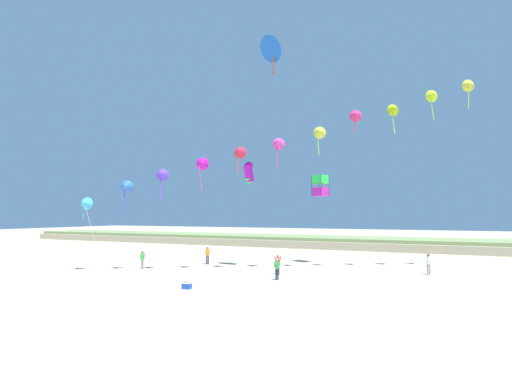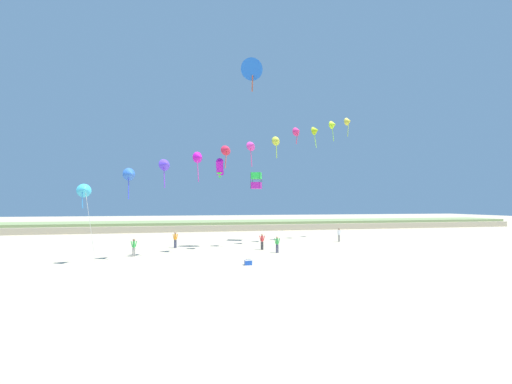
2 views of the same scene
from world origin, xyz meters
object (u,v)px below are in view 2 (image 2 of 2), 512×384
large_kite_low_lead (252,69)px  person_near_left (175,239)px  person_mid_center (134,246)px  person_far_right (277,243)px  beach_cooler (248,262)px  person_near_right (262,240)px  person_far_left (339,234)px  large_kite_mid_trail (256,181)px  large_kite_high_solo (220,167)px

large_kite_low_lead → person_near_left: bearing=164.0°
person_mid_center → large_kite_low_lead: size_ratio=0.42×
person_far_right → large_kite_low_lead: size_ratio=0.43×
person_near_left → beach_cooler: size_ratio=3.02×
person_near_right → person_far_right: 2.64m
person_near_left → person_far_right: (9.80, -5.92, -0.07)m
person_far_left → beach_cooler: size_ratio=3.00×
person_near_left → beach_cooler: bearing=-64.0°
beach_cooler → large_kite_mid_trail: bearing=75.3°
large_kite_high_solo → person_far_right: bearing=-47.3°
large_kite_mid_trail → beach_cooler: large_kite_mid_trail is taller
person_mid_center → large_kite_low_lead: (11.68, 2.99, 18.61)m
person_near_left → person_far_left: size_ratio=1.01×
beach_cooler → person_far_right: bearing=55.4°
person_near_left → person_far_right: bearing=-31.2°
person_near_right → person_mid_center: size_ratio=1.06×
person_near_left → beach_cooler: person_near_left is taller
large_kite_mid_trail → person_far_right: bearing=-91.7°
person_mid_center → large_kite_high_solo: large_kite_high_solo is taller
person_mid_center → large_kite_mid_trail: 18.46m
person_far_left → large_kite_low_lead: 22.42m
large_kite_high_solo → beach_cooler: (0.98, -11.32, -8.63)m
large_kite_low_lead → large_kite_mid_trail: bearing=74.2°
person_mid_center → large_kite_high_solo: bearing=30.0°
person_near_left → person_mid_center: 6.42m
large_kite_low_lead → beach_cooler: large_kite_low_lead is taller
person_near_right → large_kite_high_solo: bearing=144.1°
person_near_left → large_kite_high_solo: large_kite_high_solo is taller
person_mid_center → large_kite_mid_trail: (13.74, 10.24, 6.87)m
large_kite_low_lead → person_near_right: bearing=-54.8°
person_near_left → large_kite_low_lead: (8.07, -2.32, 18.53)m
person_near_left → person_far_right: person_near_left is taller
large_kite_mid_trail → beach_cooler: bearing=-104.7°
person_far_left → large_kite_high_solo: large_kite_high_solo is taller
large_kite_high_solo → beach_cooler: size_ratio=3.95×
person_mid_center → beach_cooler: person_mid_center is taller
person_far_right → large_kite_high_solo: (-5.04, 5.45, 7.90)m
beach_cooler → person_far_left: bearing=43.1°
person_far_left → person_far_right: bearing=-143.7°
beach_cooler → large_kite_low_lead: bearing=76.2°
large_kite_high_solo → beach_cooler: 14.27m
person_mid_center → beach_cooler: bearing=-34.7°
person_far_right → large_kite_low_lead: (-1.73, 3.61, 18.60)m
large_kite_high_solo → beach_cooler: large_kite_high_solo is taller
large_kite_mid_trail → large_kite_low_lead: bearing=-105.8°
person_far_left → large_kite_high_solo: (-15.30, -2.08, 7.84)m
person_far_right → person_near_left: bearing=148.8°
large_kite_low_lead → large_kite_high_solo: size_ratio=1.66×
person_far_right → beach_cooler: person_far_right is taller
person_mid_center → person_far_right: bearing=-2.6°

